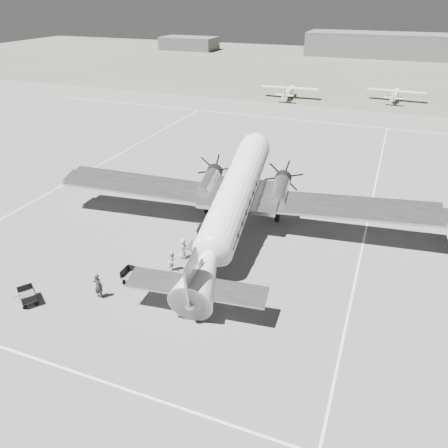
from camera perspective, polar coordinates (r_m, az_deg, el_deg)
The scene contains 16 objects.
ground at distance 34.27m, azimuth -3.37°, elevation -2.94°, with size 260.00×260.00×0.00m, color slate.
taxi_line_near at distance 25.05m, azimuth -17.36°, elevation -18.47°, with size 60.00×0.15×0.01m, color white.
taxi_line_right at distance 31.92m, azimuth 16.82°, elevation -6.86°, with size 0.15×80.00×0.01m, color white.
taxi_line_left at distance 50.78m, azimuth -17.49°, elevation 6.50°, with size 0.15×60.00×0.01m, color white.
taxi_line_horizon at distance 69.98m, azimuth 10.55°, elevation 13.14°, with size 90.00×0.15×0.01m, color white.
grass_infield at distance 123.46m, azimuth 16.12°, elevation 19.00°, with size 260.00×90.00×0.01m, color #636154.
hangar_main at distance 147.44m, azimuth 19.61°, elevation 21.18°, with size 42.00×14.00×6.60m.
shed_secondary at distance 157.59m, azimuth -4.57°, elevation 22.47°, with size 18.00×10.00×4.00m, color #545454.
dc3_airliner at distance 34.07m, azimuth 1.22°, elevation 2.76°, with size 32.10×22.28×6.12m, color silver, non-canonical shape.
light_plane_left at distance 84.60m, azimuth 8.49°, elevation 16.65°, with size 10.63×8.62×2.21m, color white, non-canonical shape.
light_plane_right at distance 87.04m, azimuth 21.44°, elevation 15.37°, with size 10.11×8.21×2.10m, color white, non-canonical shape.
baggage_cart_near at distance 30.52m, azimuth -11.54°, elevation -6.76°, with size 1.79×1.26×1.01m, color #545454, non-canonical shape.
baggage_cart_far at distance 30.93m, azimuth -24.25°, elevation -8.61°, with size 1.59×1.12×0.90m, color #545454, non-canonical shape.
ground_crew at distance 29.54m, azimuth -16.08°, elevation -7.76°, with size 0.65×0.43×1.79m, color #2A2A2A.
ramp_agent at distance 31.22m, azimuth -6.71°, elevation -4.83°, with size 0.76×0.59×1.56m, color silver.
passenger at distance 32.54m, azimuth -5.40°, elevation -3.22°, with size 0.78×0.51×1.60m, color beige.
Camera 1 is at (12.48, -26.54, 17.73)m, focal length 35.00 mm.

